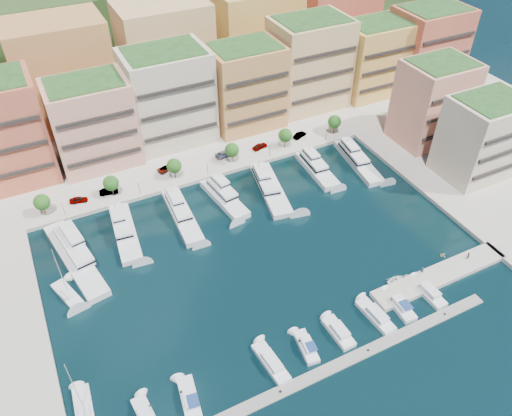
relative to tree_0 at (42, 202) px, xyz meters
The scene contains 57 objects.
ground 52.39m from the tree_0, 39.95° to the right, with size 400.00×400.00×0.00m, color black.
north_quay 49.34m from the tree_0, 35.47° to the left, with size 220.00×64.00×2.00m, color #9E998E.
east_quay 110.22m from the tree_0, 22.14° to the right, with size 34.00×76.00×2.00m, color #9E998E.
hillside 86.46m from the tree_0, 62.40° to the left, with size 240.00×40.00×58.00m, color #1B3214.
south_pontoon 73.65m from the tree_0, 59.77° to the right, with size 72.00×2.20×0.35m, color gray.
finger_pier 89.46m from the tree_0, 38.41° to the right, with size 32.00×5.00×2.00m, color #9E998E.
apartment_1 21.20m from the tree_0, 102.21° to the left, with size 20.00×16.50×26.80m.
apartment_2 24.86m from the tree_0, 44.13° to the left, with size 20.00×15.50×22.80m.
apartment_3 43.22m from the tree_0, 25.95° to the left, with size 22.00×16.50×25.80m.
apartment_4 62.75m from the tree_0, 15.37° to the left, with size 20.00×15.50×23.80m.
apartment_5 84.60m from the tree_0, 12.71° to the left, with size 22.00×16.50×26.80m.
apartment_6 105.57m from the tree_0, ahead, with size 20.00×15.50×22.80m.
apartment_7 125.14m from the tree_0, ahead, with size 22.00×16.50×24.80m.
apartment_east_a 103.17m from the tree_0, ahead, with size 18.00×14.50×22.80m.
apartment_east_b 106.96m from the tree_0, 17.17° to the right, with size 18.00×14.50×20.80m.
backblock_1 44.63m from the tree_0, 69.68° to the left, with size 26.00×18.00×30.00m, color #BF7B47.
backblock_2 61.58m from the tree_0, 41.99° to the left, with size 26.00×18.00×30.00m, color #E1A877.
backblock_3 85.98m from the tree_0, 28.37° to the left, with size 26.00×18.00×30.00m, color gold.
backblock_4 113.10m from the tree_0, 21.09° to the left, with size 26.00×18.00×30.00m, color #C56141.
tree_0 is the anchor object (origin of this frame).
tree_1 16.00m from the tree_0, ahead, with size 3.80×3.80×5.65m.
tree_2 32.00m from the tree_0, ahead, with size 3.80×3.80×5.65m.
tree_3 48.00m from the tree_0, ahead, with size 3.80×3.80×5.65m.
tree_4 64.00m from the tree_0, ahead, with size 3.80×3.80×5.65m.
tree_5 80.00m from the tree_0, ahead, with size 3.80×3.80×5.65m.
lamppost_0 4.70m from the tree_0, 29.90° to the right, with size 0.30×0.30×4.20m.
lamppost_1 22.14m from the tree_0, ahead, with size 0.30×0.30×4.20m.
lamppost_2 40.08m from the tree_0, ahead, with size 0.30×0.30×4.20m.
lamppost_3 58.05m from the tree_0, ahead, with size 0.30×0.30×4.20m.
lamppost_4 76.04m from the tree_0, ahead, with size 0.30×0.30×4.20m.
yacht_0 17.16m from the tree_0, 78.73° to the right, with size 9.25×26.55×7.30m.
yacht_1 20.49m from the tree_0, 42.00° to the right, with size 6.43×19.87×7.30m.
yacht_2 31.82m from the tree_0, 25.68° to the right, with size 5.28×20.28×7.30m.
yacht_3 41.96m from the tree_0, 17.14° to the right, with size 6.43×17.48×7.30m.
yacht_4 53.80m from the tree_0, 15.35° to the right, with size 8.95×21.66×7.30m.
yacht_5 67.73m from the tree_0, 10.43° to the right, with size 5.50×17.15×7.30m.
yacht_6 79.63m from the tree_0, 10.07° to the right, with size 7.24×20.97×7.30m.
cruiser_1 59.89m from the tree_0, 76.58° to the right, with size 3.80×8.49×2.66m.
cruiser_3 65.12m from the tree_0, 63.39° to the right, with size 3.41×9.39×2.55m.
cruiser_4 68.65m from the tree_0, 57.97° to the right, with size 3.33×7.39×2.66m.
cruiser_5 72.56m from the tree_0, 53.30° to the right, with size 2.96×7.58×2.55m.
cruiser_6 77.89m from the tree_0, 48.33° to the right, with size 3.42×9.10×2.55m.
cruiser_7 81.79m from the tree_0, 45.35° to the right, with size 3.20×8.22×2.66m.
cruiser_8 87.00m from the tree_0, 41.95° to the right, with size 2.81×8.39×2.55m.
sailboat_0 52.17m from the tree_0, 92.40° to the right, with size 3.33×8.55×13.20m.
sailboat_2 26.69m from the tree_0, 90.17° to the right, with size 5.34×9.11×13.20m.
tender_0 80.61m from the tree_0, 40.71° to the right, with size 2.86×4.00×0.83m, color white.
tender_3 90.70m from the tree_0, 34.43° to the right, with size 1.36×1.57×0.83m, color beige.
tender_1 82.81m from the tree_0, 39.41° to the right, with size 1.33×1.54×0.81m, color beige.
car_0 8.52m from the tree_0, ahead, with size 1.72×4.26×1.45m, color gray.
car_1 15.49m from the tree_0, ahead, with size 1.58×4.53×1.49m, color gray.
car_2 31.42m from the tree_0, ahead, with size 2.23×4.84×1.35m, color gray.
car_3 47.49m from the tree_0, ahead, with size 2.28×5.61×1.63m, color gray.
car_4 57.56m from the tree_0, ahead, with size 1.81×4.49×1.53m, color gray.
car_5 70.30m from the tree_0, ahead, with size 1.52×4.36×1.44m, color gray.
person_0 85.56m from the tree_0, 38.79° to the right, with size 0.60×0.40×1.66m, color #26374C.
person_1 95.31m from the tree_0, 35.07° to the right, with size 0.83×0.65×1.71m, color #432B28.
Camera 1 is at (-35.04, -67.13, 78.17)m, focal length 35.00 mm.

